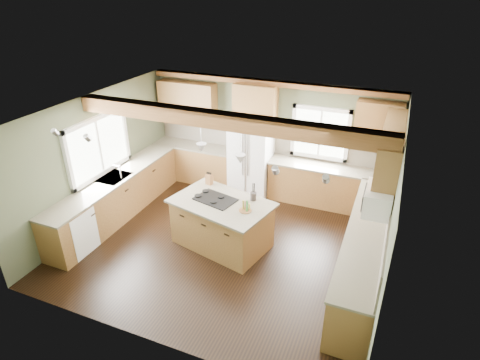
% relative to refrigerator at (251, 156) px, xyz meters
% --- Properties ---
extents(floor, '(5.60, 5.60, 0.00)m').
position_rel_refrigerator_xyz_m(floor, '(0.30, -2.12, -0.90)').
color(floor, black).
rests_on(floor, ground).
extents(ceiling, '(5.60, 5.60, 0.00)m').
position_rel_refrigerator_xyz_m(ceiling, '(0.30, -2.12, 1.70)').
color(ceiling, silver).
rests_on(ceiling, wall_back).
extents(wall_back, '(5.60, 0.00, 5.60)m').
position_rel_refrigerator_xyz_m(wall_back, '(0.30, 0.38, 0.40)').
color(wall_back, '#50573E').
rests_on(wall_back, ground).
extents(wall_left, '(0.00, 5.00, 5.00)m').
position_rel_refrigerator_xyz_m(wall_left, '(-2.50, -2.12, 0.40)').
color(wall_left, '#50573E').
rests_on(wall_left, ground).
extents(wall_right, '(0.00, 5.00, 5.00)m').
position_rel_refrigerator_xyz_m(wall_right, '(3.10, -2.12, 0.40)').
color(wall_right, '#50573E').
rests_on(wall_right, ground).
extents(ceiling_beam, '(5.55, 0.26, 0.26)m').
position_rel_refrigerator_xyz_m(ceiling_beam, '(0.30, -2.16, 1.57)').
color(ceiling_beam, brown).
rests_on(ceiling_beam, ceiling).
extents(soffit_trim, '(5.55, 0.20, 0.10)m').
position_rel_refrigerator_xyz_m(soffit_trim, '(0.30, 0.28, 1.64)').
color(soffit_trim, brown).
rests_on(soffit_trim, ceiling).
extents(backsplash_back, '(5.58, 0.03, 0.58)m').
position_rel_refrigerator_xyz_m(backsplash_back, '(0.30, 0.36, 0.31)').
color(backsplash_back, brown).
rests_on(backsplash_back, wall_back).
extents(backsplash_right, '(0.03, 3.70, 0.58)m').
position_rel_refrigerator_xyz_m(backsplash_right, '(3.08, -2.07, 0.31)').
color(backsplash_right, brown).
rests_on(backsplash_right, wall_right).
extents(base_cab_back_left, '(2.02, 0.60, 0.88)m').
position_rel_refrigerator_xyz_m(base_cab_back_left, '(-1.49, 0.08, -0.46)').
color(base_cab_back_left, brown).
rests_on(base_cab_back_left, floor).
extents(counter_back_left, '(2.06, 0.64, 0.04)m').
position_rel_refrigerator_xyz_m(counter_back_left, '(-1.49, 0.08, 0.00)').
color(counter_back_left, '#50493A').
rests_on(counter_back_left, base_cab_back_left).
extents(base_cab_back_right, '(2.62, 0.60, 0.88)m').
position_rel_refrigerator_xyz_m(base_cab_back_right, '(1.79, 0.08, -0.46)').
color(base_cab_back_right, brown).
rests_on(base_cab_back_right, floor).
extents(counter_back_right, '(2.66, 0.64, 0.04)m').
position_rel_refrigerator_xyz_m(counter_back_right, '(1.79, 0.08, 0.00)').
color(counter_back_right, '#50493A').
rests_on(counter_back_right, base_cab_back_right).
extents(base_cab_left, '(0.60, 3.70, 0.88)m').
position_rel_refrigerator_xyz_m(base_cab_left, '(-2.20, -2.07, -0.46)').
color(base_cab_left, brown).
rests_on(base_cab_left, floor).
extents(counter_left, '(0.64, 3.74, 0.04)m').
position_rel_refrigerator_xyz_m(counter_left, '(-2.20, -2.07, 0.00)').
color(counter_left, '#50493A').
rests_on(counter_left, base_cab_left).
extents(base_cab_right, '(0.60, 3.70, 0.88)m').
position_rel_refrigerator_xyz_m(base_cab_right, '(2.80, -2.07, -0.46)').
color(base_cab_right, brown).
rests_on(base_cab_right, floor).
extents(counter_right, '(0.64, 3.74, 0.04)m').
position_rel_refrigerator_xyz_m(counter_right, '(2.80, -2.07, 0.00)').
color(counter_right, '#50493A').
rests_on(counter_right, base_cab_right).
extents(upper_cab_back_left, '(1.40, 0.35, 0.90)m').
position_rel_refrigerator_xyz_m(upper_cab_back_left, '(-1.69, 0.21, 1.05)').
color(upper_cab_back_left, brown).
rests_on(upper_cab_back_left, wall_back).
extents(upper_cab_over_fridge, '(0.96, 0.35, 0.70)m').
position_rel_refrigerator_xyz_m(upper_cab_over_fridge, '(-0.00, 0.21, 1.25)').
color(upper_cab_over_fridge, brown).
rests_on(upper_cab_over_fridge, wall_back).
extents(upper_cab_right, '(0.35, 2.20, 0.90)m').
position_rel_refrigerator_xyz_m(upper_cab_right, '(2.92, -1.22, 1.05)').
color(upper_cab_right, brown).
rests_on(upper_cab_right, wall_right).
extents(upper_cab_back_corner, '(0.90, 0.35, 0.90)m').
position_rel_refrigerator_xyz_m(upper_cab_back_corner, '(2.60, 0.21, 1.05)').
color(upper_cab_back_corner, brown).
rests_on(upper_cab_back_corner, wall_back).
extents(window_left, '(0.04, 1.60, 1.05)m').
position_rel_refrigerator_xyz_m(window_left, '(-2.48, -2.07, 0.65)').
color(window_left, white).
rests_on(window_left, wall_left).
extents(window_back, '(1.10, 0.04, 1.00)m').
position_rel_refrigerator_xyz_m(window_back, '(1.45, 0.36, 0.65)').
color(window_back, white).
rests_on(window_back, wall_back).
extents(sink, '(0.50, 0.65, 0.03)m').
position_rel_refrigerator_xyz_m(sink, '(-2.20, -2.07, 0.01)').
color(sink, '#262628').
rests_on(sink, counter_left).
extents(faucet, '(0.02, 0.02, 0.28)m').
position_rel_refrigerator_xyz_m(faucet, '(-2.02, -2.07, 0.15)').
color(faucet, '#B2B2B7').
rests_on(faucet, sink).
extents(dishwasher, '(0.60, 0.60, 0.84)m').
position_rel_refrigerator_xyz_m(dishwasher, '(-2.19, -3.37, -0.47)').
color(dishwasher, white).
rests_on(dishwasher, floor).
extents(oven, '(0.60, 0.72, 0.84)m').
position_rel_refrigerator_xyz_m(oven, '(2.79, -3.37, -0.47)').
color(oven, white).
rests_on(oven, floor).
extents(microwave, '(0.40, 0.70, 0.38)m').
position_rel_refrigerator_xyz_m(microwave, '(2.88, -2.17, 0.65)').
color(microwave, white).
rests_on(microwave, wall_right).
extents(pendant_left, '(0.18, 0.18, 0.16)m').
position_rel_refrigerator_xyz_m(pendant_left, '(-0.16, -2.06, 0.98)').
color(pendant_left, '#B2B2B7').
rests_on(pendant_left, ceiling).
extents(pendant_right, '(0.18, 0.18, 0.16)m').
position_rel_refrigerator_xyz_m(pendant_right, '(0.65, -2.26, 0.98)').
color(pendant_right, '#B2B2B7').
rests_on(pendant_right, ceiling).
extents(refrigerator, '(0.90, 0.74, 1.80)m').
position_rel_refrigerator_xyz_m(refrigerator, '(0.00, 0.00, 0.00)').
color(refrigerator, white).
rests_on(refrigerator, floor).
extents(island, '(1.86, 1.38, 0.88)m').
position_rel_refrigerator_xyz_m(island, '(0.24, -2.16, -0.46)').
color(island, brown).
rests_on(island, floor).
extents(island_top, '(2.00, 1.52, 0.04)m').
position_rel_refrigerator_xyz_m(island_top, '(0.24, -2.16, 0.00)').
color(island_top, '#50493A').
rests_on(island_top, island).
extents(cooktop, '(0.82, 0.64, 0.02)m').
position_rel_refrigerator_xyz_m(cooktop, '(0.11, -2.13, 0.03)').
color(cooktop, black).
rests_on(cooktop, island_top).
extents(knife_block, '(0.15, 0.13, 0.21)m').
position_rel_refrigerator_xyz_m(knife_block, '(-0.27, -1.61, 0.13)').
color(knife_block, brown).
rests_on(knife_block, island_top).
extents(utensil_crock, '(0.15, 0.15, 0.15)m').
position_rel_refrigerator_xyz_m(utensil_crock, '(0.75, -1.87, 0.10)').
color(utensil_crock, '#453E37').
rests_on(utensil_crock, island_top).
extents(bottle_tray, '(0.29, 0.29, 0.21)m').
position_rel_refrigerator_xyz_m(bottle_tray, '(0.76, -2.28, 0.12)').
color(bottle_tray, '#57381A').
rests_on(bottle_tray, island_top).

